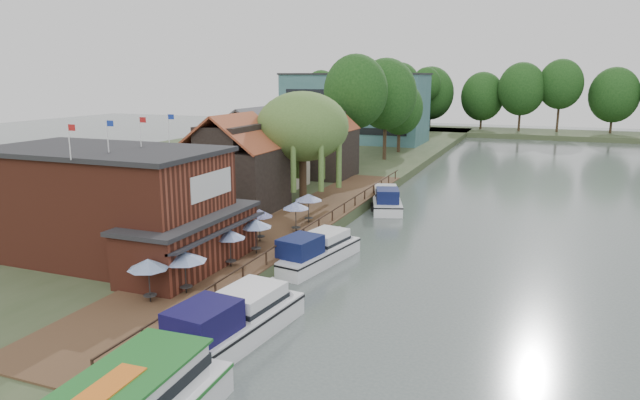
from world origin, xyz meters
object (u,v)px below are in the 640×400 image
(umbrella_6, at_px, (309,208))
(cottage_a, at_px, (234,163))
(hotel_block, at_px, (355,107))
(umbrella_4, at_px, (260,225))
(cottage_b, at_px, (257,148))
(cottage_c, at_px, (322,141))
(willow, at_px, (303,148))
(cruiser_0, at_px, (231,316))
(cruiser_1, at_px, (315,247))
(umbrella_1, at_px, (185,272))
(umbrella_3, at_px, (256,236))
(umbrella_0, at_px, (149,280))
(pub, at_px, (130,205))
(umbrella_2, at_px, (230,248))
(umbrella_5, at_px, (296,217))
(cruiser_2, at_px, (387,197))

(umbrella_6, bearing_deg, cottage_a, 164.87)
(hotel_block, relative_size, umbrella_4, 10.69)
(cottage_b, distance_m, cottage_c, 9.85)
(willow, xyz_separation_m, cruiser_0, (7.37, -26.14, -4.91))
(cruiser_1, bearing_deg, umbrella_4, -170.85)
(umbrella_1, distance_m, umbrella_3, 7.73)
(hotel_block, relative_size, cruiser_0, 2.40)
(willow, bearing_deg, cruiser_0, -74.25)
(hotel_block, relative_size, umbrella_3, 10.69)
(cottage_a, height_order, umbrella_0, cottage_a)
(cottage_c, relative_size, umbrella_3, 3.58)
(umbrella_1, bearing_deg, willow, 97.78)
(cruiser_1, bearing_deg, pub, -137.31)
(umbrella_1, relative_size, cruiser_1, 0.25)
(cottage_b, distance_m, umbrella_2, 26.57)
(umbrella_5, distance_m, cruiser_0, 16.29)
(umbrella_1, bearing_deg, umbrella_0, -120.52)
(umbrella_4, bearing_deg, umbrella_5, 65.97)
(umbrella_2, bearing_deg, umbrella_1, -90.15)
(cottage_c, xyz_separation_m, cruiser_2, (10.44, -9.36, -4.11))
(cruiser_1, bearing_deg, cottage_a, 153.10)
(cottage_b, bearing_deg, hotel_block, 94.97)
(pub, height_order, umbrella_6, pub)
(umbrella_6, relative_size, cruiser_2, 0.25)
(umbrella_5, bearing_deg, pub, -126.95)
(cottage_c, distance_m, umbrella_4, 28.25)
(pub, relative_size, umbrella_0, 8.42)
(cruiser_2, bearing_deg, cruiser_0, -106.83)
(cottage_c, bearing_deg, umbrella_4, -77.89)
(cottage_a, bearing_deg, umbrella_1, -67.66)
(cottage_b, xyz_separation_m, umbrella_5, (11.32, -15.27, -2.96))
(umbrella_0, distance_m, cruiser_2, 30.68)
(cottage_b, relative_size, cottage_c, 1.13)
(cottage_b, height_order, cruiser_1, cottage_b)
(willow, xyz_separation_m, umbrella_2, (3.28, -19.10, -3.93))
(umbrella_5, relative_size, cruiser_1, 0.25)
(willow, bearing_deg, umbrella_5, -69.61)
(willow, distance_m, umbrella_5, 11.64)
(umbrella_3, bearing_deg, umbrella_5, 86.94)
(cottage_c, distance_m, umbrella_5, 25.52)
(willow, xyz_separation_m, umbrella_3, (3.50, -16.16, -3.93))
(pub, height_order, cottage_c, cottage_c)
(umbrella_2, height_order, cruiser_0, umbrella_2)
(umbrella_1, relative_size, cruiser_2, 0.26)
(cottage_c, bearing_deg, pub, -90.00)
(cottage_b, xyz_separation_m, umbrella_2, (10.78, -24.10, -2.96))
(umbrella_1, distance_m, cruiser_2, 28.79)
(cottage_a, distance_m, umbrella_0, 21.92)
(pub, xyz_separation_m, umbrella_1, (6.76, -3.89, -2.36))
(umbrella_4, distance_m, umbrella_6, 6.39)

